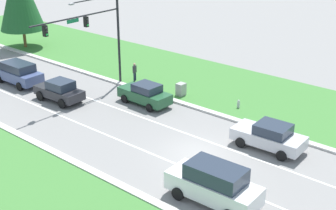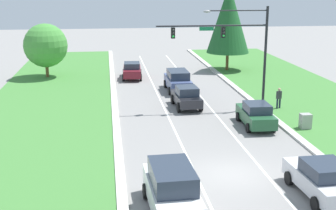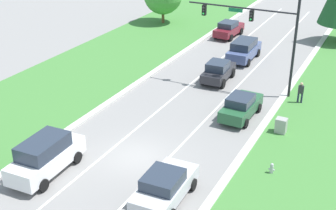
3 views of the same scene
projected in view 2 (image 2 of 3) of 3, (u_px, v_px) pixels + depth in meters
name	position (u px, v px, depth m)	size (l,w,h in m)	color
ground_plane	(231.00, 174.00, 24.02)	(160.00, 160.00, 0.00)	gray
curb_strip_right	(335.00, 167.00, 24.71)	(0.50, 90.00, 0.15)	beige
curb_strip_left	(120.00, 179.00, 23.29)	(0.50, 90.00, 0.15)	beige
grass_verge_left	(12.00, 185.00, 22.64)	(10.00, 90.00, 0.08)	#427F38
lane_stripe_inner_left	(196.00, 176.00, 23.79)	(0.14, 81.00, 0.01)	white
lane_stripe_inner_right	(265.00, 172.00, 24.24)	(0.14, 81.00, 0.01)	white
traffic_signal_mast	(235.00, 41.00, 35.34)	(8.55, 0.41, 7.84)	black
forest_sedan	(256.00, 115.00, 31.80)	(2.03, 4.40, 1.68)	#235633
charcoal_sedan	(187.00, 97.00, 36.59)	(2.07, 4.26, 1.73)	#28282D
burgundy_sedan	(132.00, 70.00, 47.80)	(2.13, 4.61, 1.68)	maroon
silver_sedan	(323.00, 179.00, 21.35)	(2.27, 4.58, 1.71)	silver
slate_blue_suv	(178.00, 80.00, 42.25)	(2.13, 4.89, 1.90)	#475684
white_suv	(172.00, 189.00, 19.71)	(2.22, 5.01, 2.15)	white
utility_cabinet	(305.00, 122.00, 31.25)	(0.70, 0.60, 1.07)	#9E9E99
pedestrian	(279.00, 97.00, 36.13)	(0.43, 0.34, 1.69)	#232842
conifer_near_right_tree	(229.00, 18.00, 50.83)	(4.67, 4.67, 9.51)	brown
oak_near_left_tree	(46.00, 45.00, 47.56)	(4.44, 4.44, 5.56)	brown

